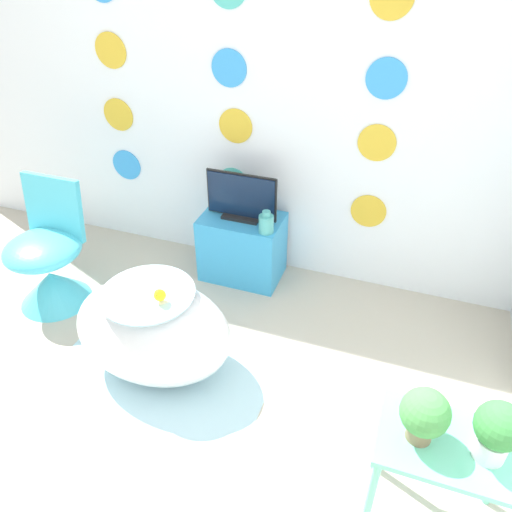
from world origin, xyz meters
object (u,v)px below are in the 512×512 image
at_px(bathtub, 153,330).
at_px(vase, 266,223).
at_px(potted_plant_right, 498,430).
at_px(potted_plant_left, 425,414).
at_px(tv, 241,199).
at_px(chair, 49,266).

distance_m(bathtub, vase, 0.92).
bearing_deg(potted_plant_right, vase, 135.72).
height_order(vase, potted_plant_left, potted_plant_left).
distance_m(bathtub, potted_plant_right, 1.62).
xyz_separation_m(tv, potted_plant_left, (1.18, -1.30, 0.03)).
bearing_deg(chair, tv, 32.17).
relative_size(bathtub, potted_plant_left, 3.73).
xyz_separation_m(vase, potted_plant_right, (1.21, -1.18, 0.12)).
relative_size(chair, vase, 5.48).
distance_m(chair, tv, 1.24).
height_order(bathtub, vase, vase).
distance_m(chair, potted_plant_left, 2.32).
distance_m(vase, potted_plant_right, 1.70).
xyz_separation_m(bathtub, vase, (0.33, 0.82, 0.24)).
bearing_deg(chair, potted_plant_right, -14.98).
relative_size(chair, potted_plant_right, 3.17).
relative_size(chair, potted_plant_left, 3.46).
bearing_deg(chair, bathtub, -18.17).
height_order(tv, vase, tv).
height_order(tv, potted_plant_right, tv).
xyz_separation_m(vase, potted_plant_left, (0.98, -1.19, 0.11)).
xyz_separation_m(chair, vase, (1.21, 0.53, 0.25)).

